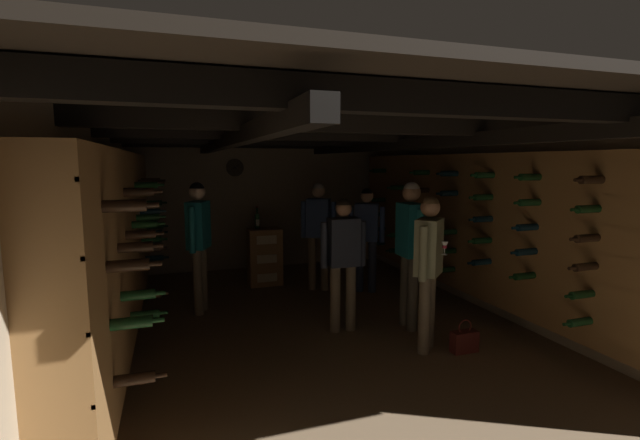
{
  "coord_description": "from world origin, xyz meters",
  "views": [
    {
      "loc": [
        -1.59,
        -4.8,
        1.95
      ],
      "look_at": [
        0.03,
        0.03,
        1.27
      ],
      "focal_mm": 24.78,
      "sensor_mm": 36.0,
      "label": 1
    }
  ],
  "objects": [
    {
      "name": "ground_plane",
      "position": [
        0.0,
        0.0,
        0.0
      ],
      "size": [
        8.4,
        8.4,
        0.0
      ],
      "primitive_type": "plane",
      "color": "#8C7051"
    },
    {
      "name": "room_shell",
      "position": [
        0.0,
        0.27,
        1.42
      ],
      "size": [
        4.72,
        6.52,
        2.41
      ],
      "color": "tan",
      "rests_on": "ground_plane"
    },
    {
      "name": "wine_crate_stack",
      "position": [
        -0.23,
        2.0,
        0.45
      ],
      "size": [
        0.52,
        0.35,
        0.9
      ],
      "color": "olive",
      "rests_on": "ground_plane"
    },
    {
      "name": "display_bottle",
      "position": [
        -0.33,
        2.06,
        1.04
      ],
      "size": [
        0.08,
        0.08,
        0.35
      ],
      "color": "#194723",
      "rests_on": "wine_crate_stack"
    },
    {
      "name": "person_host_center",
      "position": [
        0.23,
        -0.22,
        0.92
      ],
      "size": [
        0.54,
        0.24,
        1.54
      ],
      "color": "brown",
      "rests_on": "ground_plane"
    },
    {
      "name": "person_guest_mid_right",
      "position": [
        1.0,
        -0.37,
        1.05
      ],
      "size": [
        0.24,
        0.54,
        1.72
      ],
      "color": "#4C473D",
      "rests_on": "ground_plane"
    },
    {
      "name": "person_guest_far_left",
      "position": [
        -1.29,
        0.96,
        1.03
      ],
      "size": [
        0.33,
        0.5,
        1.69
      ],
      "color": "brown",
      "rests_on": "ground_plane"
    },
    {
      "name": "person_guest_rear_center",
      "position": [
        0.48,
        1.45,
        0.99
      ],
      "size": [
        0.48,
        0.36,
        1.63
      ],
      "color": "brown",
      "rests_on": "ground_plane"
    },
    {
      "name": "person_guest_far_right",
      "position": [
        1.13,
        1.12,
        0.93
      ],
      "size": [
        0.48,
        0.36,
        1.56
      ],
      "color": "#232D4C",
      "rests_on": "ground_plane"
    },
    {
      "name": "person_guest_near_right",
      "position": [
        0.85,
        -0.99,
        0.97
      ],
      "size": [
        0.41,
        0.45,
        1.61
      ],
      "color": "brown",
      "rests_on": "ground_plane"
    },
    {
      "name": "handbag",
      "position": [
        1.2,
        -1.16,
        0.12
      ],
      "size": [
        0.28,
        0.12,
        0.35
      ],
      "color": "#591E19",
      "rests_on": "ground_plane"
    }
  ]
}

